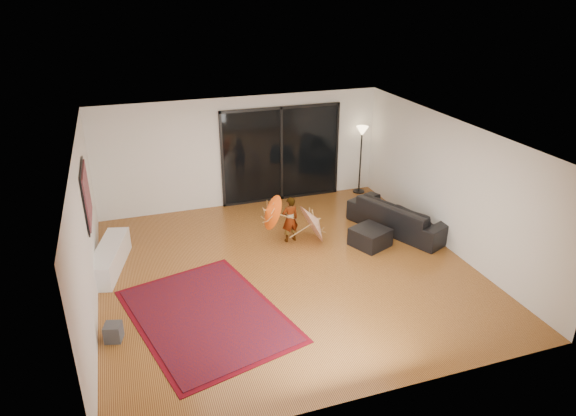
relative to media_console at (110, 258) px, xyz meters
name	(u,v)px	position (x,y,z in m)	size (l,w,h in m)	color
floor	(287,270)	(3.25, -1.16, -0.24)	(7.00, 7.00, 0.00)	#A5692D
ceiling	(287,136)	(3.25, -1.16, 2.46)	(7.00, 7.00, 0.00)	white
wall_back	(242,152)	(3.25, 2.34, 1.11)	(7.00, 7.00, 0.00)	silver
wall_front	(376,313)	(3.25, -4.66, 1.11)	(7.00, 7.00, 0.00)	silver
wall_left	(86,234)	(-0.25, -1.16, 1.11)	(7.00, 7.00, 0.00)	silver
wall_right	(450,185)	(6.75, -1.16, 1.11)	(7.00, 7.00, 0.00)	silver
sliding_door	(281,154)	(4.25, 2.31, 0.96)	(3.06, 0.07, 2.40)	black
painting	(86,195)	(-0.21, -0.16, 1.41)	(0.04, 1.28, 1.08)	black
media_console	(110,258)	(0.00, 0.00, 0.00)	(0.43, 1.72, 0.48)	white
speaker	(113,332)	(0.00, -2.30, -0.09)	(0.25, 0.25, 0.29)	#424244
persian_rug	(207,315)	(1.49, -2.14, -0.23)	(2.92, 3.56, 0.02)	#570711
sofa	(400,216)	(6.20, -0.27, 0.11)	(2.36, 0.92, 0.69)	black
ottoman	(370,237)	(5.24, -0.74, -0.04)	(0.68, 0.68, 0.39)	black
floor_lamp	(362,141)	(6.35, 2.09, 1.17)	(0.31, 0.31, 1.79)	black
child	(290,219)	(3.70, 0.00, 0.27)	(0.37, 0.24, 1.02)	#999999
parasol_orange	(266,214)	(3.15, -0.05, 0.50)	(0.47, 0.75, 0.83)	#DE4B0B
parasol_white	(319,219)	(4.30, -0.15, 0.27)	(0.58, 0.90, 0.95)	silver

